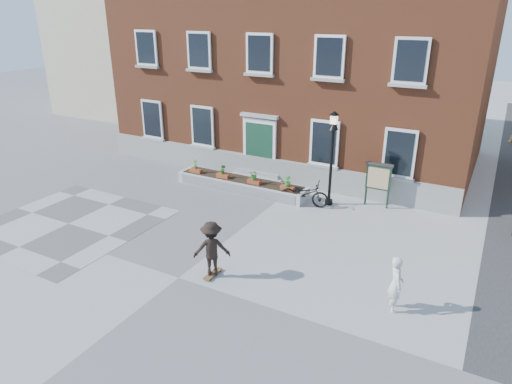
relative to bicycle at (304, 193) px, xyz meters
The scene contains 10 objects.
ground 7.04m from the bicycle, 99.63° to the right, with size 100.00×100.00×0.00m, color #959597.
checker_patch 9.32m from the bicycle, 140.46° to the right, with size 6.00×6.00×0.01m, color #555557.
distant_building 23.96m from the bicycle, 145.71° to the left, with size 10.00×12.00×13.00m, color #BDB598.
bicycle is the anchor object (origin of this frame).
bystander 7.28m from the bicycle, 47.63° to the right, with size 0.59×0.38×1.61m, color silver.
brick_building 9.65m from the bicycle, 114.23° to the left, with size 18.40×10.85×12.60m.
planter_assembly 3.18m from the bicycle, behind, with size 6.20×1.12×1.15m.
lamp_post 2.26m from the bicycle, 35.31° to the left, with size 0.40×0.40×3.93m.
notice_board 3.05m from the bicycle, 26.97° to the left, with size 1.10×0.16×1.87m.
skateboarder 6.33m from the bicycle, 93.08° to the right, with size 1.28×1.16×1.80m.
Camera 1 is at (7.76, -9.30, 7.59)m, focal length 32.00 mm.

